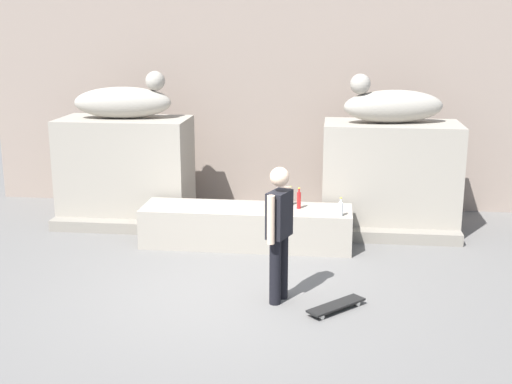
# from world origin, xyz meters

# --- Properties ---
(ground_plane) EXTENTS (40.00, 40.00, 0.00)m
(ground_plane) POSITION_xyz_m (0.00, 0.00, 0.00)
(ground_plane) COLOR #605E5B
(facade_wall) EXTENTS (10.11, 0.60, 5.73)m
(facade_wall) POSITION_xyz_m (0.00, 4.51, 2.86)
(facade_wall) COLOR gray
(facade_wall) RESTS_ON ground_plane
(pedestal_left) EXTENTS (2.15, 1.10, 1.76)m
(pedestal_left) POSITION_xyz_m (-2.20, 2.98, 0.88)
(pedestal_left) COLOR gray
(pedestal_left) RESTS_ON ground_plane
(pedestal_right) EXTENTS (2.15, 1.10, 1.76)m
(pedestal_right) POSITION_xyz_m (2.20, 2.98, 0.88)
(pedestal_right) COLOR gray
(pedestal_right) RESTS_ON ground_plane
(statue_reclining_left) EXTENTS (1.66, 0.75, 0.78)m
(statue_reclining_left) POSITION_xyz_m (-2.17, 2.98, 2.04)
(statue_reclining_left) COLOR #A0998D
(statue_reclining_left) RESTS_ON pedestal_left
(statue_reclining_right) EXTENTS (1.68, 0.90, 0.78)m
(statue_reclining_right) POSITION_xyz_m (2.17, 2.97, 2.04)
(statue_reclining_right) COLOR #A0998D
(statue_reclining_right) RESTS_ON pedestal_right
(ledge_block) EXTENTS (3.17, 0.85, 0.59)m
(ledge_block) POSITION_xyz_m (0.00, 1.89, 0.30)
(ledge_block) COLOR gray
(ledge_block) RESTS_ON ground_plane
(skater) EXTENTS (0.32, 0.51, 1.67)m
(skater) POSITION_xyz_m (0.67, -0.17, 0.92)
(skater) COLOR black
(skater) RESTS_ON ground_plane
(skateboard) EXTENTS (0.70, 0.71, 0.08)m
(skateboard) POSITION_xyz_m (1.37, -0.38, 0.06)
(skateboard) COLOR black
(skateboard) RESTS_ON ground_plane
(bottle_green) EXTENTS (0.07, 0.07, 0.26)m
(bottle_green) POSITION_xyz_m (0.36, 1.69, 0.69)
(bottle_green) COLOR #1E722D
(bottle_green) RESTS_ON ledge_block
(bottle_orange) EXTENTS (0.08, 0.08, 0.29)m
(bottle_orange) POSITION_xyz_m (0.64, 2.10, 0.71)
(bottle_orange) COLOR orange
(bottle_orange) RESTS_ON ledge_block
(bottle_red) EXTENTS (0.06, 0.06, 0.32)m
(bottle_red) POSITION_xyz_m (0.79, 1.93, 0.72)
(bottle_red) COLOR red
(bottle_red) RESTS_ON ledge_block
(bottle_clear) EXTENTS (0.06, 0.06, 0.28)m
(bottle_clear) POSITION_xyz_m (1.41, 1.60, 0.70)
(bottle_clear) COLOR silver
(bottle_clear) RESTS_ON ledge_block
(stair_step) EXTENTS (6.56, 0.50, 0.18)m
(stair_step) POSITION_xyz_m (0.00, 2.41, 0.09)
(stair_step) COLOR gray
(stair_step) RESTS_ON ground_plane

